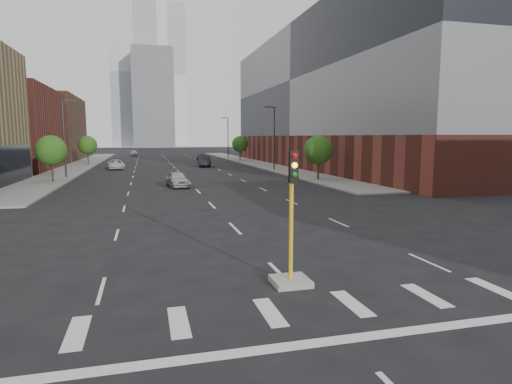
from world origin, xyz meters
name	(u,v)px	position (x,y,z in m)	size (l,w,h in m)	color
sidewalk_left_far	(81,165)	(-15.00, 74.00, 0.07)	(5.00, 92.00, 0.15)	gray
sidewalk_right_far	(252,162)	(15.00, 74.00, 0.07)	(5.00, 92.00, 0.15)	gray
building_left_far_b	(26,128)	(-27.50, 92.00, 6.50)	(20.00, 24.00, 13.00)	brown
building_right_main	(360,98)	(29.50, 60.00, 11.00)	(24.00, 70.00, 22.00)	brown
tower_left	(135,75)	(-8.00, 220.00, 35.00)	(22.00, 22.00, 70.00)	#B2B7BC
tower_right	(167,77)	(10.00, 260.00, 40.00)	(20.00, 20.00, 80.00)	#B2B7BC
tower_mid	(153,99)	(0.00, 200.00, 22.00)	(18.00, 18.00, 44.00)	slate
median_traffic_signal	(291,256)	(0.00, 8.97, 0.97)	(1.20, 1.20, 4.40)	#999993
streetlight_right_a	(274,136)	(13.41, 55.00, 5.01)	(1.60, 0.22, 9.07)	#2D2D30
streetlight_right_b	(228,136)	(13.41, 90.00, 5.01)	(1.60, 0.22, 9.07)	#2D2D30
streetlight_left	(65,135)	(-13.41, 50.00, 5.01)	(1.60, 0.22, 9.07)	#2D2D30
tree_left_near	(51,151)	(-14.00, 45.00, 3.39)	(3.20, 3.20, 4.85)	#382619
tree_left_far	(87,145)	(-14.00, 75.00, 3.39)	(3.20, 3.20, 4.85)	#382619
tree_right_near	(319,150)	(14.00, 40.00, 3.39)	(3.20, 3.20, 4.85)	#382619
tree_right_far	(240,144)	(14.00, 80.00, 3.39)	(3.20, 3.20, 4.85)	#382619
car_near_left	(177,179)	(-1.54, 37.86, 0.74)	(1.76, 4.37, 1.49)	#B4B5B9
car_mid_right	(204,161)	(4.83, 65.38, 0.86)	(1.82, 5.23, 1.72)	black
car_far_left	(116,164)	(-8.76, 63.44, 0.71)	(2.35, 5.09, 1.41)	silver
car_deep_right	(202,157)	(6.63, 82.27, 0.69)	(1.94, 4.77, 1.39)	black
car_distant	(134,153)	(-7.10, 109.02, 0.74)	(1.75, 4.36, 1.49)	silver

